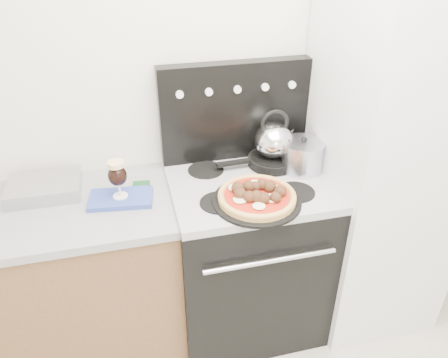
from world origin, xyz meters
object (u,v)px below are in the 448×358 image
object	(u,v)px
fridge	(383,161)
pizza_pan	(257,201)
stock_pot	(302,157)
oven_mitt	(121,199)
pizza	(257,195)
tea_kettle	(274,138)
base_cabinet	(30,291)
stove_body	(246,257)
beer_glass	(118,179)
skillet	(272,161)

from	to	relation	value
fridge	pizza_pan	xyz separation A→B (m)	(-0.72, -0.16, -0.02)
pizza_pan	stock_pot	xyz separation A→B (m)	(0.30, 0.22, 0.07)
oven_mitt	pizza	world-z (taller)	pizza
tea_kettle	stock_pot	bearing A→B (deg)	-53.03
base_cabinet	stove_body	world-z (taller)	stove_body
base_cabinet	beer_glass	xyz separation A→B (m)	(0.50, -0.02, 0.59)
pizza	tea_kettle	distance (m)	0.37
base_cabinet	skillet	distance (m)	1.37
oven_mitt	skillet	size ratio (longest dim) A/B	1.13
tea_kettle	oven_mitt	bearing A→B (deg)	170.88
stove_body	oven_mitt	size ratio (longest dim) A/B	3.11
pizza_pan	tea_kettle	xyz separation A→B (m)	(0.18, 0.31, 0.14)
beer_glass	skillet	world-z (taller)	beer_glass
pizza	stove_body	bearing A→B (deg)	84.48
stove_body	pizza_pan	size ratio (longest dim) A/B	2.21
base_cabinet	tea_kettle	world-z (taller)	tea_kettle
pizza	tea_kettle	world-z (taller)	tea_kettle
pizza	skillet	size ratio (longest dim) A/B	1.39
stock_pot	fridge	bearing A→B (deg)	-9.08
base_cabinet	oven_mitt	xyz separation A→B (m)	(0.50, -0.02, 0.48)
stock_pot	oven_mitt	bearing A→B (deg)	-177.71
fridge	pizza	bearing A→B (deg)	-167.77
fridge	oven_mitt	world-z (taller)	fridge
pizza	tea_kettle	size ratio (longest dim) A/B	1.63
base_cabinet	pizza_pan	distance (m)	1.21
stove_body	beer_glass	bearing A→B (deg)	179.50
stove_body	skillet	world-z (taller)	skillet
beer_glass	tea_kettle	bearing A→B (deg)	8.99
fridge	tea_kettle	distance (m)	0.57
pizza	oven_mitt	bearing A→B (deg)	162.48
beer_glass	stove_body	bearing A→B (deg)	-0.50
pizza_pan	fridge	bearing A→B (deg)	12.23
base_cabinet	skillet	size ratio (longest dim) A/B	5.80
stock_pot	pizza_pan	bearing A→B (deg)	-143.92
stove_body	oven_mitt	bearing A→B (deg)	179.50
oven_mitt	beer_glass	xyz separation A→B (m)	(0.00, 0.00, 0.10)
base_cabinet	pizza_pan	size ratio (longest dim) A/B	3.64
base_cabinet	beer_glass	size ratio (longest dim) A/B	7.95
stock_pot	base_cabinet	bearing A→B (deg)	-179.34
fridge	stock_pot	xyz separation A→B (m)	(-0.41, 0.07, 0.04)
fridge	stock_pot	bearing A→B (deg)	170.92
base_cabinet	stock_pot	xyz separation A→B (m)	(1.39, 0.02, 0.56)
base_cabinet	stock_pot	distance (m)	1.50
skillet	tea_kettle	world-z (taller)	tea_kettle
skillet	base_cabinet	bearing A→B (deg)	-175.40
skillet	tea_kettle	distance (m)	0.13
skillet	pizza_pan	bearing A→B (deg)	-120.45
pizza_pan	skillet	xyz separation A→B (m)	(0.18, 0.31, 0.02)
stove_body	fridge	size ratio (longest dim) A/B	0.46
oven_mitt	pizza_pan	xyz separation A→B (m)	(0.59, -0.19, 0.01)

